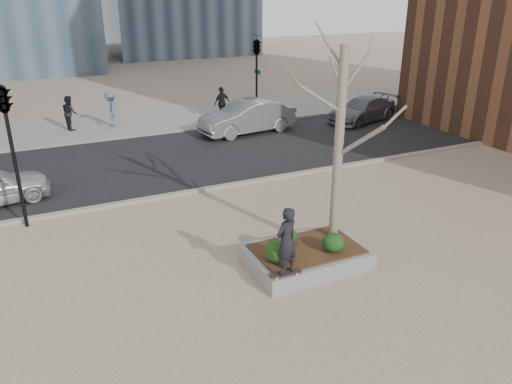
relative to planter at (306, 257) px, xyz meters
name	(u,v)px	position (x,y,z in m)	size (l,w,h in m)	color
ground	(272,273)	(-1.00, 0.00, -0.23)	(120.00, 120.00, 0.00)	tan
street	(164,160)	(-1.00, 10.00, -0.21)	(60.00, 8.00, 0.02)	black
far_sidewalk	(129,122)	(-1.00, 17.00, -0.21)	(60.00, 6.00, 0.02)	gray
planter	(306,257)	(0.00, 0.00, 0.00)	(3.00, 2.00, 0.45)	gray
planter_mulch	(307,249)	(0.00, 0.00, 0.25)	(2.70, 1.70, 0.04)	#382314
sycamore_tree	(341,116)	(1.00, 0.30, 3.56)	(2.80, 2.80, 6.60)	gray
shrub_left	(278,250)	(-0.98, -0.28, 0.56)	(0.71, 0.71, 0.60)	#193812
shrub_middle	(288,236)	(-0.32, 0.45, 0.48)	(0.50, 0.50, 0.43)	#133C15
shrub_right	(333,242)	(0.52, -0.42, 0.51)	(0.57, 0.57, 0.48)	#144014
skateboard	(285,274)	(-1.10, -0.88, 0.26)	(0.78, 0.20, 0.07)	black
skateboarder	(286,241)	(-1.10, -0.88, 1.13)	(0.61, 0.40, 1.66)	black
car_silver	(247,117)	(3.93, 12.34, 0.59)	(1.69, 4.84, 1.60)	gray
car_third	(363,109)	(10.53, 11.83, 0.43)	(1.79, 4.41, 1.28)	slate
pedestrian_a	(70,113)	(-3.92, 16.76, 0.66)	(0.84, 0.65, 1.72)	black
pedestrian_b	(111,109)	(-1.93, 16.41, 0.72)	(1.18, 0.68, 1.83)	#485C82
pedestrian_c	(222,103)	(3.89, 15.63, 0.67)	(1.02, 0.42, 1.74)	black
traffic_light_near	(14,156)	(-6.50, 5.60, 2.02)	(0.60, 2.48, 4.50)	black
traffic_light_far	(257,79)	(5.50, 14.60, 2.02)	(0.60, 2.48, 4.50)	black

